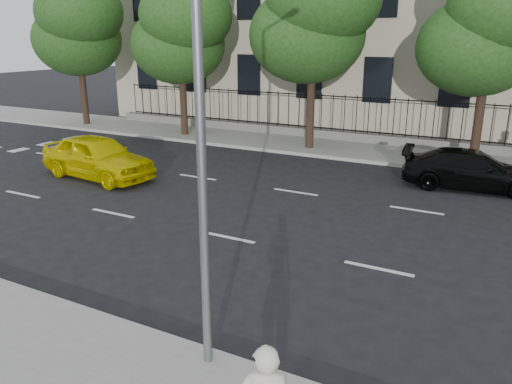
% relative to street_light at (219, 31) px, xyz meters
% --- Properties ---
extents(ground, '(120.00, 120.00, 0.00)m').
position_rel_street_light_xyz_m(ground, '(-2.50, 1.77, -5.15)').
color(ground, black).
rests_on(ground, ground).
extents(near_sidewalk, '(60.00, 4.00, 0.15)m').
position_rel_street_light_xyz_m(near_sidewalk, '(-2.50, -2.23, -5.07)').
color(near_sidewalk, gray).
rests_on(near_sidewalk, ground).
extents(far_sidewalk, '(60.00, 4.00, 0.15)m').
position_rel_street_light_xyz_m(far_sidewalk, '(-2.50, 15.77, -5.07)').
color(far_sidewalk, gray).
rests_on(far_sidewalk, ground).
extents(lane_markings, '(49.60, 4.62, 0.01)m').
position_rel_street_light_xyz_m(lane_markings, '(-2.50, 6.52, -5.14)').
color(lane_markings, silver).
rests_on(lane_markings, ground).
extents(iron_fence, '(30.00, 0.50, 2.20)m').
position_rel_street_light_xyz_m(iron_fence, '(-2.50, 17.47, -4.50)').
color(iron_fence, slate).
rests_on(iron_fence, far_sidewalk).
extents(street_light, '(0.25, 3.32, 8.05)m').
position_rel_street_light_xyz_m(street_light, '(0.00, 0.00, 0.00)').
color(street_light, slate).
rests_on(street_light, near_sidewalk).
extents(tree_a, '(5.71, 5.31, 9.39)m').
position_rel_street_light_xyz_m(tree_a, '(-18.46, 15.13, 0.98)').
color(tree_a, '#382619').
rests_on(tree_a, far_sidewalk).
extents(tree_b, '(5.53, 5.12, 8.97)m').
position_rel_street_light_xyz_m(tree_b, '(-11.46, 15.13, 0.69)').
color(tree_b, '#382619').
rests_on(tree_b, far_sidewalk).
extents(tree_c, '(5.89, 5.50, 9.80)m').
position_rel_street_light_xyz_m(tree_c, '(-4.46, 15.13, 1.26)').
color(tree_c, '#382619').
rests_on(tree_c, far_sidewalk).
extents(tree_d, '(5.34, 4.94, 8.84)m').
position_rel_street_light_xyz_m(tree_d, '(2.54, 15.13, 0.69)').
color(tree_d, '#382619').
rests_on(tree_d, far_sidewalk).
extents(yellow_taxi, '(4.91, 2.42, 1.61)m').
position_rel_street_light_xyz_m(yellow_taxi, '(-9.74, 7.01, -4.34)').
color(yellow_taxi, '#D7C500').
rests_on(yellow_taxi, ground).
extents(black_sedan, '(4.82, 2.37, 1.35)m').
position_rel_street_light_xyz_m(black_sedan, '(2.69, 11.97, -4.47)').
color(black_sedan, black).
rests_on(black_sedan, ground).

